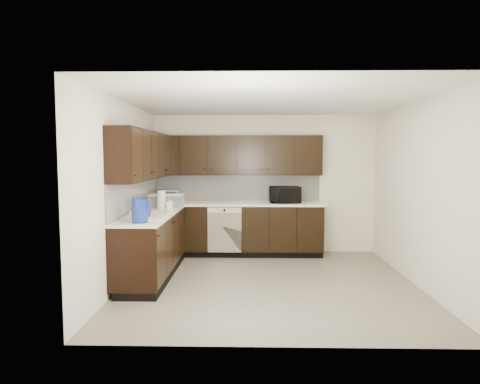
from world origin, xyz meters
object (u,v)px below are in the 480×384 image
storage_bin (166,201)px  sink (147,220)px  toaster_oven (170,196)px  blue_pitcher (140,211)px  microwave (285,195)px

storage_bin → sink: bearing=-93.3°
toaster_oven → blue_pitcher: 2.39m
sink → microwave: bearing=39.4°
sink → blue_pitcher: 0.64m
microwave → storage_bin: bearing=-167.6°
sink → microwave: size_ratio=1.58×
sink → toaster_oven: bearing=90.5°
microwave → blue_pitcher: size_ratio=1.74×
microwave → blue_pitcher: bearing=-135.9°
blue_pitcher → storage_bin: bearing=98.0°
toaster_oven → sink: bearing=-91.6°
storage_bin → microwave: bearing=17.3°
toaster_oven → blue_pitcher: (0.07, -2.39, 0.04)m
storage_bin → toaster_oven: bearing=95.9°
storage_bin → blue_pitcher: bearing=-90.2°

